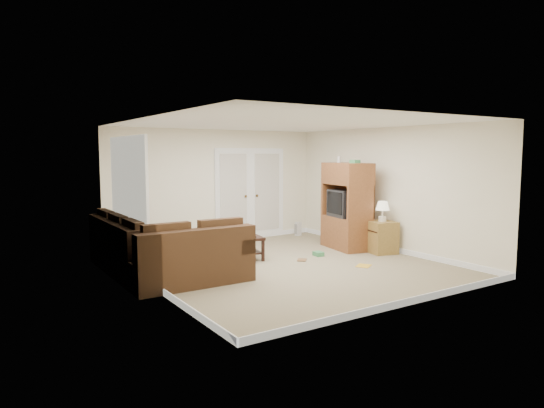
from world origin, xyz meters
TOP-DOWN VIEW (x-y plane):
  - floor at (0.00, 0.00)m, footprint 5.50×5.50m
  - ceiling at (0.00, 0.00)m, footprint 5.00×5.50m
  - wall_left at (-2.50, 0.00)m, footprint 0.02×5.50m
  - wall_right at (2.50, 0.00)m, footprint 0.02×5.50m
  - wall_back at (0.00, 2.75)m, footprint 5.00×0.02m
  - wall_front at (0.00, -2.75)m, footprint 5.00×0.02m
  - baseboards at (0.00, 0.00)m, footprint 5.00×5.50m
  - french_doors at (0.85, 2.71)m, footprint 1.80×0.05m
  - window_left at (-2.46, 1.00)m, footprint 0.05×1.92m
  - sectional_sofa at (-2.19, 0.53)m, footprint 1.90×2.83m
  - coffee_table at (-0.31, 1.05)m, footprint 0.72×1.15m
  - tv_armoire at (1.93, 0.60)m, footprint 0.79×1.20m
  - side_cabinet at (2.20, -0.15)m, footprint 0.59×0.59m
  - space_heater at (2.01, 2.42)m, footprint 0.14×0.12m
  - floor_magazine at (1.12, -0.78)m, footprint 0.37×0.35m
  - floor_greenbox at (0.97, 0.32)m, footprint 0.18×0.22m
  - floor_book at (0.41, 0.22)m, footprint 0.27×0.27m

SIDE VIEW (x-z plane):
  - floor at x=0.00m, z-range 0.00..0.00m
  - floor_magazine at x=1.12m, z-range 0.00..0.01m
  - floor_book at x=0.41m, z-range 0.00..0.02m
  - floor_greenbox at x=0.97m, z-range 0.00..0.08m
  - baseboards at x=0.00m, z-range 0.00..0.10m
  - space_heater at x=2.01m, z-range 0.00..0.33m
  - coffee_table at x=-0.31m, z-range -0.13..0.60m
  - sectional_sofa at x=-2.19m, z-range -0.09..0.78m
  - side_cabinet at x=2.20m, z-range -0.15..0.89m
  - tv_armoire at x=1.93m, z-range -0.06..1.86m
  - french_doors at x=0.85m, z-range -0.03..2.10m
  - wall_left at x=-2.50m, z-range 0.00..2.50m
  - wall_right at x=2.50m, z-range 0.00..2.50m
  - wall_back at x=0.00m, z-range 0.00..2.50m
  - wall_front at x=0.00m, z-range 0.00..2.50m
  - window_left at x=-2.46m, z-range 0.84..2.26m
  - ceiling at x=0.00m, z-range 2.49..2.51m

